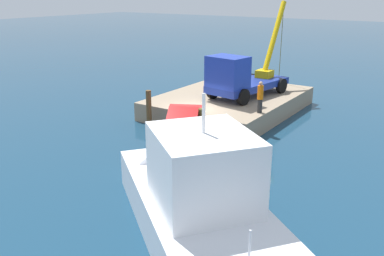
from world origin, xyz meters
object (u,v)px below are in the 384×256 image
dock_worker (260,97)px  salvaged_car (181,134)px  crane_truck (241,77)px  moored_yacht (186,199)px

dock_worker → salvaged_car: (4.43, -2.34, -1.38)m
crane_truck → dock_worker: crane_truck is taller
crane_truck → moored_yacht: (12.52, 4.41, -1.90)m
salvaged_car → moored_yacht: bearing=36.9°
crane_truck → dock_worker: size_ratio=4.63×
salvaged_car → crane_truck: bearing=-178.5°
crane_truck → moored_yacht: 13.41m
crane_truck → moored_yacht: bearing=19.4°
dock_worker → salvaged_car: dock_worker is taller
dock_worker → salvaged_car: size_ratio=0.37×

